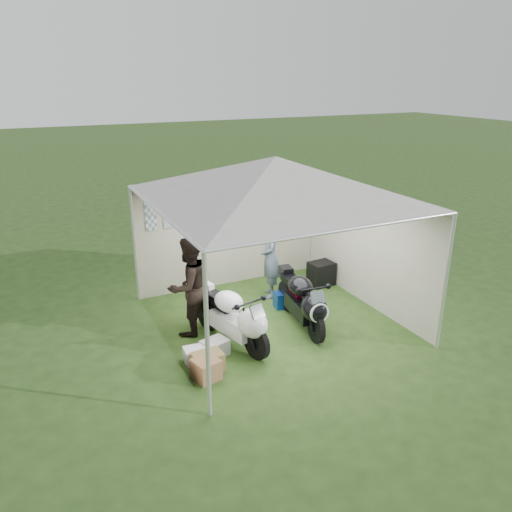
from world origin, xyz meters
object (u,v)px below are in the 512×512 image
at_px(equipment_box, 321,274).
at_px(crate_2, 195,355).
at_px(motorcycle_white, 234,317).
at_px(crate_1, 206,369).
at_px(person_dark_jacket, 190,286).
at_px(person_blue_jacket, 271,258).
at_px(crate_0, 215,348).
at_px(canopy_tent, 275,182).
at_px(paddock_stand, 285,300).
at_px(motorcycle_black, 303,300).
at_px(crate_3, 208,362).

height_order(equipment_box, crate_2, equipment_box).
height_order(motorcycle_white, crate_1, motorcycle_white).
bearing_deg(person_dark_jacket, motorcycle_white, 105.43).
xyz_separation_m(person_blue_jacket, crate_0, (-1.86, -1.67, -0.69)).
xyz_separation_m(canopy_tent, equipment_box, (1.70, 1.03, -2.32)).
xyz_separation_m(paddock_stand, crate_2, (-2.22, -1.13, -0.03)).
relative_size(person_dark_jacket, person_blue_jacket, 1.06).
relative_size(motorcycle_white, motorcycle_black, 0.99).
bearing_deg(equipment_box, crate_3, -148.35).
height_order(motorcycle_black, equipment_box, motorcycle_black).
bearing_deg(crate_2, equipment_box, 26.92).
distance_m(person_dark_jacket, crate_0, 1.16).
distance_m(canopy_tent, crate_0, 2.89).
bearing_deg(paddock_stand, person_dark_jacket, -174.58).
distance_m(person_blue_jacket, equipment_box, 1.36).
distance_m(person_dark_jacket, crate_1, 1.63).
bearing_deg(crate_2, motorcycle_black, 7.41).
distance_m(person_dark_jacket, person_blue_jacket, 2.10).
xyz_separation_m(equipment_box, crate_1, (-3.45, -2.25, -0.09)).
relative_size(paddock_stand, crate_1, 1.16).
distance_m(crate_1, crate_3, 0.21).
relative_size(equipment_box, crate_2, 1.52).
relative_size(canopy_tent, motorcycle_white, 3.04).
distance_m(canopy_tent, person_dark_jacket, 2.27).
height_order(canopy_tent, crate_2, canopy_tent).
distance_m(person_dark_jacket, crate_2, 1.23).
bearing_deg(equipment_box, motorcycle_white, -150.29).
xyz_separation_m(motorcycle_black, crate_0, (-1.76, -0.22, -0.39)).
bearing_deg(paddock_stand, motorcycle_white, -148.13).
height_order(motorcycle_black, crate_3, motorcycle_black).
bearing_deg(equipment_box, motorcycle_black, -132.13).
height_order(person_blue_jacket, crate_0, person_blue_jacket).
relative_size(person_blue_jacket, crate_3, 3.67).
distance_m(motorcycle_black, person_blue_jacket, 1.48).
distance_m(canopy_tent, motorcycle_white, 2.33).
bearing_deg(equipment_box, person_dark_jacket, -165.74).
xyz_separation_m(paddock_stand, crate_1, (-2.22, -1.63, 0.00)).
relative_size(motorcycle_white, paddock_stand, 4.55).
bearing_deg(motorcycle_black, equipment_box, 55.32).
xyz_separation_m(canopy_tent, motorcycle_black, (0.36, -0.45, -2.06)).
distance_m(paddock_stand, person_dark_jacket, 2.10).
bearing_deg(crate_1, crate_3, 63.82).
xyz_separation_m(paddock_stand, equipment_box, (1.22, 0.62, 0.10)).
distance_m(paddock_stand, crate_3, 2.58).
bearing_deg(motorcycle_black, motorcycle_white, -170.44).
bearing_deg(canopy_tent, motorcycle_white, -152.95).
bearing_deg(person_dark_jacket, motorcycle_black, 139.92).
bearing_deg(crate_3, equipment_box, 31.65).
xyz_separation_m(crate_1, crate_2, (0.00, 0.50, -0.04)).
relative_size(equipment_box, crate_3, 1.12).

